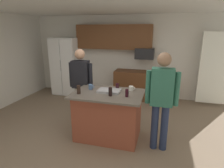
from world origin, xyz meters
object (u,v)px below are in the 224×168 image
mug_blue_stoneware (131,88)px  mug_ceramic_white (91,87)px  refrigerator (67,66)px  person_elder_center (81,81)px  microwave_over_range (145,53)px  tumbler_amber (79,89)px  glass_pilsner (127,93)px  serving_tray (109,91)px  glass_short_whisky (110,92)px  kitchen_island (108,115)px  glass_stout_tall (117,86)px  person_guest_right (162,96)px

mug_blue_stoneware → mug_ceramic_white: (-0.82, -0.14, 0.00)m
refrigerator → person_elder_center: refrigerator is taller
microwave_over_range → tumbler_amber: size_ratio=3.35×
refrigerator → person_elder_center: size_ratio=1.09×
tumbler_amber → glass_pilsner: bearing=4.5°
tumbler_amber → serving_tray: tumbler_amber is taller
glass_short_whisky → mug_ceramic_white: bearing=150.4°
mug_ceramic_white → glass_short_whisky: bearing=-29.6°
microwave_over_range → kitchen_island: bearing=-99.9°
mug_blue_stoneware → person_elder_center: bearing=168.6°
refrigerator → mug_blue_stoneware: refrigerator is taller
mug_ceramic_white → refrigerator: bearing=128.5°
kitchen_island → glass_pilsner: glass_pilsner is taller
microwave_over_range → kitchen_island: microwave_over_range is taller
mug_blue_stoneware → kitchen_island: bearing=-146.3°
microwave_over_range → glass_stout_tall: 2.24m
person_guest_right → glass_short_whisky: size_ratio=11.19×
refrigerator → tumbler_amber: (1.64, -2.54, 0.09)m
glass_pilsner → tumbler_amber: 0.93m
mug_blue_stoneware → glass_short_whisky: glass_short_whisky is taller
glass_short_whisky → serving_tray: (-0.09, 0.22, -0.06)m
person_guest_right → mug_ceramic_white: person_guest_right is taller
mug_ceramic_white → serving_tray: mug_ceramic_white is taller
person_elder_center → glass_stout_tall: size_ratio=14.13×
microwave_over_range → person_elder_center: bearing=-122.3°
person_guest_right → glass_pilsner: size_ratio=12.50×
tumbler_amber → serving_tray: 0.60m
tumbler_amber → glass_stout_tall: (0.65, 0.48, -0.02)m
glass_short_whisky → serving_tray: glass_short_whisky is taller
mug_blue_stoneware → serving_tray: size_ratio=0.30×
kitchen_island → person_guest_right: bearing=-8.5°
mug_blue_stoneware → serving_tray: mug_blue_stoneware is taller
person_guest_right → kitchen_island: bearing=0.0°
kitchen_island → person_elder_center: bearing=147.2°
person_guest_right → glass_pilsner: bearing=5.4°
person_elder_center → glass_stout_tall: bearing=18.9°
kitchen_island → person_elder_center: (-0.80, 0.52, 0.52)m
mug_ceramic_white → glass_short_whisky: size_ratio=0.80×
kitchen_island → person_guest_right: size_ratio=0.77×
person_guest_right → mug_blue_stoneware: (-0.61, 0.43, -0.04)m
mug_blue_stoneware → serving_tray: (-0.41, -0.20, -0.03)m
mug_blue_stoneware → tumbler_amber: tumbler_amber is taller
person_elder_center → mug_blue_stoneware: person_elder_center is taller
mug_blue_stoneware → microwave_over_range: bearing=89.5°
tumbler_amber → person_guest_right: bearing=1.4°
person_elder_center → tumbler_amber: (0.27, -0.71, 0.03)m
kitchen_island → mug_blue_stoneware: bearing=33.7°
glass_short_whisky → serving_tray: bearing=111.5°
mug_ceramic_white → serving_tray: 0.42m
mug_ceramic_white → tumbler_amber: size_ratio=0.76×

